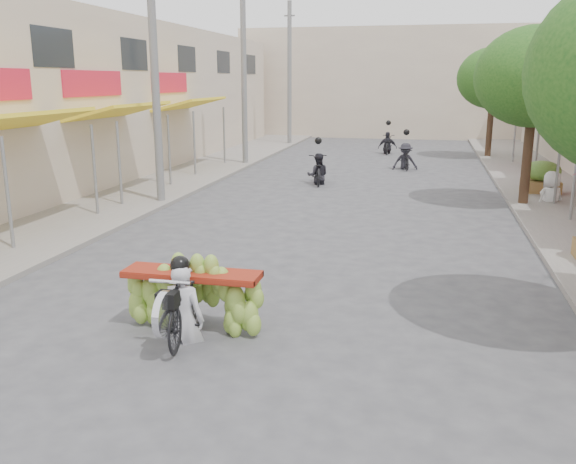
# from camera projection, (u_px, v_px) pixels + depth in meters

# --- Properties ---
(ground) EXTENTS (120.00, 120.00, 0.00)m
(ground) POSITION_uv_depth(u_px,v_px,m) (162.00, 452.00, 6.25)
(ground) COLOR #4F4F54
(ground) RESTS_ON ground
(sidewalk_left) EXTENTS (4.00, 60.00, 0.12)m
(sidewalk_left) POSITION_uv_depth(u_px,v_px,m) (155.00, 184.00, 21.93)
(sidewalk_left) COLOR gray
(sidewalk_left) RESTS_ON ground
(sidewalk_right) EXTENTS (4.00, 60.00, 0.12)m
(sidewalk_right) POSITION_uv_depth(u_px,v_px,m) (572.00, 201.00, 18.92)
(sidewalk_right) COLOR gray
(sidewalk_right) RESTS_ON ground
(shophouse_row_left) EXTENTS (9.77, 40.00, 6.00)m
(shophouse_row_left) POSITION_uv_depth(u_px,v_px,m) (6.00, 101.00, 21.32)
(shophouse_row_left) COLOR beige
(shophouse_row_left) RESTS_ON ground
(far_building) EXTENTS (20.00, 6.00, 7.00)m
(far_building) POSITION_uv_depth(u_px,v_px,m) (393.00, 83.00, 41.35)
(far_building) COLOR beige
(far_building) RESTS_ON ground
(utility_pole_mid) EXTENTS (0.60, 0.24, 8.00)m
(utility_pole_mid) POSITION_uv_depth(u_px,v_px,m) (155.00, 69.00, 17.79)
(utility_pole_mid) COLOR slate
(utility_pole_mid) RESTS_ON ground
(utility_pole_far) EXTENTS (0.60, 0.24, 8.00)m
(utility_pole_far) POSITION_uv_depth(u_px,v_px,m) (244.00, 72.00, 26.30)
(utility_pole_far) COLOR slate
(utility_pole_far) RESTS_ON ground
(utility_pole_back) EXTENTS (0.60, 0.24, 8.00)m
(utility_pole_back) POSITION_uv_depth(u_px,v_px,m) (289.00, 74.00, 34.82)
(utility_pole_back) COLOR slate
(utility_pole_back) RESTS_ON ground
(street_tree_mid) EXTENTS (3.40, 3.40, 5.25)m
(street_tree_mid) POSITION_uv_depth(u_px,v_px,m) (535.00, 77.00, 17.42)
(street_tree_mid) COLOR #3A2719
(street_tree_mid) RESTS_ON ground
(street_tree_far) EXTENTS (3.40, 3.40, 5.25)m
(street_tree_far) POSITION_uv_depth(u_px,v_px,m) (494.00, 78.00, 28.77)
(street_tree_far) COLOR #3A2719
(street_tree_far) RESTS_ON ground
(produce_crate_far) EXTENTS (1.20, 0.88, 1.16)m
(produce_crate_far) POSITION_uv_depth(u_px,v_px,m) (542.00, 174.00, 19.88)
(produce_crate_far) COLOR olive
(produce_crate_far) RESTS_ON ground
(banana_motorbike) EXTENTS (2.20, 1.93, 2.17)m
(banana_motorbike) POSITION_uv_depth(u_px,v_px,m) (186.00, 290.00, 8.94)
(banana_motorbike) COLOR black
(banana_motorbike) RESTS_ON ground
(pedestrian) EXTENTS (1.05, 0.90, 1.84)m
(pedestrian) POSITION_uv_depth(u_px,v_px,m) (553.00, 171.00, 18.34)
(pedestrian) COLOR white
(pedestrian) RESTS_ON ground
(bg_motorbike_a) EXTENTS (1.01, 1.89, 1.95)m
(bg_motorbike_a) POSITION_uv_depth(u_px,v_px,m) (318.00, 164.00, 22.17)
(bg_motorbike_a) COLOR black
(bg_motorbike_a) RESTS_ON ground
(bg_motorbike_b) EXTENTS (1.15, 1.61, 1.95)m
(bg_motorbike_b) POSITION_uv_depth(u_px,v_px,m) (406.00, 149.00, 25.70)
(bg_motorbike_b) COLOR black
(bg_motorbike_b) RESTS_ON ground
(bg_motorbike_c) EXTENTS (0.97, 1.64, 1.95)m
(bg_motorbike_c) POSITION_uv_depth(u_px,v_px,m) (388.00, 138.00, 31.31)
(bg_motorbike_c) COLOR black
(bg_motorbike_c) RESTS_ON ground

